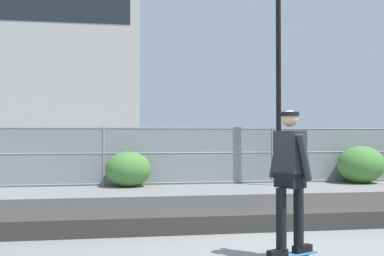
% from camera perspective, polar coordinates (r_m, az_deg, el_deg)
% --- Properties ---
extents(gravel_berm, '(14.34, 2.55, 0.29)m').
position_cam_1_polar(gravel_berm, '(8.97, 6.20, -10.10)').
color(gravel_berm, '#33302D').
rests_on(gravel_berm, ground_plane).
extents(skateboard, '(0.81, 0.51, 0.07)m').
position_cam_1_polar(skateboard, '(6.22, 11.93, -15.03)').
color(skateboard, '#2D608C').
rests_on(skateboard, ground_plane).
extents(skater, '(0.70, 0.62, 1.83)m').
position_cam_1_polar(skater, '(6.05, 11.90, -5.26)').
color(skater, black).
rests_on(skater, skateboard).
extents(chain_fence, '(27.66, 0.06, 1.85)m').
position_cam_1_polar(chain_fence, '(15.04, -0.20, -3.38)').
color(chain_fence, gray).
rests_on(chain_fence, ground_plane).
extents(street_lamp, '(0.44, 0.44, 7.53)m').
position_cam_1_polar(street_lamp, '(15.24, 10.54, 10.62)').
color(street_lamp, black).
rests_on(street_lamp, ground_plane).
extents(parked_car_near, '(4.55, 2.26, 1.66)m').
position_cam_1_polar(parked_car_near, '(18.88, -15.35, -3.14)').
color(parked_car_near, silver).
rests_on(parked_car_near, ground_plane).
extents(library_building, '(23.43, 15.49, 22.07)m').
position_cam_1_polar(library_building, '(55.14, -19.22, 9.00)').
color(library_building, '#B2AFA8').
rests_on(library_building, ground_plane).
extents(shrub_left, '(1.40, 1.15, 1.08)m').
position_cam_1_polar(shrub_left, '(14.46, -7.82, -5.02)').
color(shrub_left, '#477F38').
rests_on(shrub_left, ground_plane).
extents(shrub_center, '(1.59, 1.30, 1.23)m').
position_cam_1_polar(shrub_center, '(16.40, 19.99, -4.23)').
color(shrub_center, '#477F38').
rests_on(shrub_center, ground_plane).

